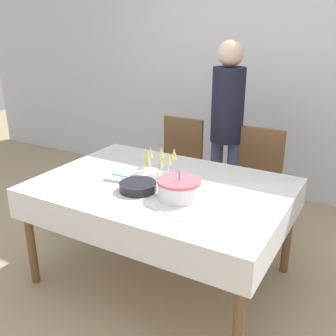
{
  "coord_description": "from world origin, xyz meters",
  "views": [
    {
      "loc": [
        1.27,
        -2.13,
        1.79
      ],
      "look_at": [
        0.04,
        0.01,
        0.87
      ],
      "focal_mm": 42.0,
      "sensor_mm": 36.0,
      "label": 1
    }
  ],
  "objects_px": {
    "dining_chair_far_left": "(177,165)",
    "gift_bag": "(66,211)",
    "plate_stack_main": "(138,187)",
    "person_standing": "(227,119)",
    "dining_chair_far_right": "(254,180)",
    "champagne_tray": "(158,162)",
    "plate_stack_dessert": "(146,174)",
    "birthday_cake": "(179,189)"
  },
  "relations": [
    {
      "from": "dining_chair_far_left",
      "to": "gift_bag",
      "type": "xyz_separation_m",
      "value": [
        -0.78,
        -0.7,
        -0.36
      ]
    },
    {
      "from": "plate_stack_main",
      "to": "person_standing",
      "type": "height_order",
      "value": "person_standing"
    },
    {
      "from": "dining_chair_far_right",
      "to": "plate_stack_main",
      "type": "height_order",
      "value": "dining_chair_far_right"
    },
    {
      "from": "champagne_tray",
      "to": "person_standing",
      "type": "height_order",
      "value": "person_standing"
    },
    {
      "from": "dining_chair_far_right",
      "to": "champagne_tray",
      "type": "relative_size",
      "value": 3.03
    },
    {
      "from": "dining_chair_far_left",
      "to": "plate_stack_main",
      "type": "relative_size",
      "value": 3.91
    },
    {
      "from": "dining_chair_far_right",
      "to": "plate_stack_dessert",
      "type": "distance_m",
      "value": 1.05
    },
    {
      "from": "dining_chair_far_left",
      "to": "person_standing",
      "type": "height_order",
      "value": "person_standing"
    },
    {
      "from": "champagne_tray",
      "to": "plate_stack_dessert",
      "type": "distance_m",
      "value": 0.13
    },
    {
      "from": "dining_chair_far_right",
      "to": "champagne_tray",
      "type": "height_order",
      "value": "dining_chair_far_right"
    },
    {
      "from": "dining_chair_far_right",
      "to": "dining_chair_far_left",
      "type": "bearing_deg",
      "value": 180.0
    },
    {
      "from": "dining_chair_far_left",
      "to": "champagne_tray",
      "type": "xyz_separation_m",
      "value": [
        0.26,
        -0.76,
        0.31
      ]
    },
    {
      "from": "gift_bag",
      "to": "birthday_cake",
      "type": "bearing_deg",
      "value": -14.39
    },
    {
      "from": "dining_chair_far_right",
      "to": "plate_stack_main",
      "type": "bearing_deg",
      "value": -112.34
    },
    {
      "from": "person_standing",
      "to": "plate_stack_dessert",
      "type": "bearing_deg",
      "value": -102.07
    },
    {
      "from": "plate_stack_main",
      "to": "birthday_cake",
      "type": "bearing_deg",
      "value": 7.75
    },
    {
      "from": "dining_chair_far_right",
      "to": "plate_stack_main",
      "type": "xyz_separation_m",
      "value": [
        -0.45,
        -1.09,
        0.25
      ]
    },
    {
      "from": "dining_chair_far_left",
      "to": "gift_bag",
      "type": "relative_size",
      "value": 2.91
    },
    {
      "from": "dining_chair_far_right",
      "to": "birthday_cake",
      "type": "xyz_separation_m",
      "value": [
        -0.16,
        -1.05,
        0.28
      ]
    },
    {
      "from": "dining_chair_far_left",
      "to": "person_standing",
      "type": "bearing_deg",
      "value": 13.59
    },
    {
      "from": "dining_chair_far_right",
      "to": "plate_stack_dessert",
      "type": "xyz_separation_m",
      "value": [
        -0.52,
        -0.87,
        0.25
      ]
    },
    {
      "from": "person_standing",
      "to": "champagne_tray",
      "type": "bearing_deg",
      "value": -101.41
    },
    {
      "from": "plate_stack_main",
      "to": "gift_bag",
      "type": "xyz_separation_m",
      "value": [
        -1.08,
        0.39,
        -0.61
      ]
    },
    {
      "from": "dining_chair_far_right",
      "to": "plate_stack_dessert",
      "type": "height_order",
      "value": "dining_chair_far_right"
    },
    {
      "from": "dining_chair_far_right",
      "to": "plate_stack_dessert",
      "type": "bearing_deg",
      "value": -121.07
    },
    {
      "from": "champagne_tray",
      "to": "gift_bag",
      "type": "bearing_deg",
      "value": 176.75
    },
    {
      "from": "person_standing",
      "to": "dining_chair_far_left",
      "type": "bearing_deg",
      "value": -166.41
    },
    {
      "from": "dining_chair_far_left",
      "to": "birthday_cake",
      "type": "xyz_separation_m",
      "value": [
        0.58,
        -1.05,
        0.28
      ]
    },
    {
      "from": "gift_bag",
      "to": "plate_stack_dessert",
      "type": "bearing_deg",
      "value": -9.51
    },
    {
      "from": "plate_stack_dessert",
      "to": "person_standing",
      "type": "relative_size",
      "value": 0.11
    },
    {
      "from": "birthday_cake",
      "to": "champagne_tray",
      "type": "xyz_separation_m",
      "value": [
        -0.33,
        0.29,
        0.03
      ]
    },
    {
      "from": "birthday_cake",
      "to": "person_standing",
      "type": "relative_size",
      "value": 0.17
    },
    {
      "from": "plate_stack_main",
      "to": "champagne_tray",
      "type": "bearing_deg",
      "value": 97.33
    },
    {
      "from": "dining_chair_far_right",
      "to": "person_standing",
      "type": "xyz_separation_m",
      "value": [
        -0.32,
        0.1,
        0.47
      ]
    },
    {
      "from": "champagne_tray",
      "to": "gift_bag",
      "type": "relative_size",
      "value": 0.96
    },
    {
      "from": "dining_chair_far_left",
      "to": "champagne_tray",
      "type": "bearing_deg",
      "value": -71.42
    },
    {
      "from": "plate_stack_main",
      "to": "dining_chair_far_left",
      "type": "bearing_deg",
      "value": 105.29
    },
    {
      "from": "plate_stack_dessert",
      "to": "person_standing",
      "type": "xyz_separation_m",
      "value": [
        0.21,
        0.97,
        0.22
      ]
    },
    {
      "from": "dining_chair_far_left",
      "to": "dining_chair_far_right",
      "type": "xyz_separation_m",
      "value": [
        0.75,
        -0.0,
        0.0
      ]
    },
    {
      "from": "person_standing",
      "to": "gift_bag",
      "type": "height_order",
      "value": "person_standing"
    },
    {
      "from": "birthday_cake",
      "to": "gift_bag",
      "type": "bearing_deg",
      "value": 165.61
    },
    {
      "from": "person_standing",
      "to": "dining_chair_far_right",
      "type": "bearing_deg",
      "value": -18.23
    }
  ]
}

